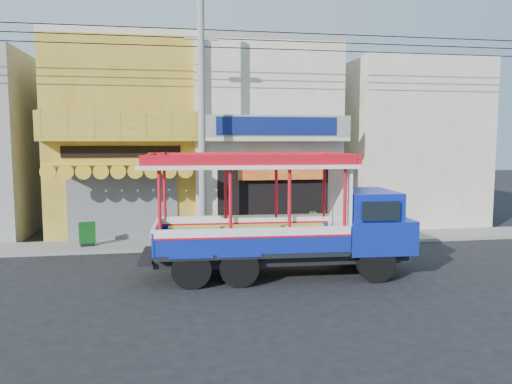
# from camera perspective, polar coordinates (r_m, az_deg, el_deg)

# --- Properties ---
(ground) EXTENTS (90.00, 90.00, 0.00)m
(ground) POSITION_cam_1_polar(r_m,az_deg,el_deg) (15.60, -1.57, -8.91)
(ground) COLOR black
(ground) RESTS_ON ground
(sidewalk) EXTENTS (30.00, 2.00, 0.12)m
(sidewalk) POSITION_cam_1_polar(r_m,az_deg,el_deg) (19.45, -3.23, -5.74)
(sidewalk) COLOR slate
(sidewalk) RESTS_ON ground
(shophouse_left) EXTENTS (6.00, 7.50, 8.24)m
(shophouse_left) POSITION_cam_1_polar(r_m,az_deg,el_deg) (22.96, -14.44, 6.05)
(shophouse_left) COLOR #A57D24
(shophouse_left) RESTS_ON ground
(shophouse_right) EXTENTS (6.00, 6.75, 8.24)m
(shophouse_right) POSITION_cam_1_polar(r_m,az_deg,el_deg) (23.25, 0.54, 6.23)
(shophouse_right) COLOR #BFB89D
(shophouse_right) RESTS_ON ground
(party_pilaster) EXTENTS (0.35, 0.30, 8.00)m
(party_pilaster) POSITION_cam_1_polar(r_m,az_deg,el_deg) (19.81, -6.47, 5.92)
(party_pilaster) COLOR #BFB89D
(party_pilaster) RESTS_ON ground
(filler_building_right) EXTENTS (6.00, 6.00, 7.60)m
(filler_building_right) POSITION_cam_1_polar(r_m,az_deg,el_deg) (25.47, 16.29, 5.28)
(filler_building_right) COLOR #BFB89D
(filler_building_right) RESTS_ON ground
(utility_pole) EXTENTS (28.00, 0.26, 9.00)m
(utility_pole) POSITION_cam_1_polar(r_m,az_deg,el_deg) (18.30, -5.76, 9.16)
(utility_pole) COLOR gray
(utility_pole) RESTS_ON ground
(songthaew_truck) EXTENTS (7.87, 2.92, 3.62)m
(songthaew_truck) POSITION_cam_1_polar(r_m,az_deg,el_deg) (14.77, 4.77, -2.85)
(songthaew_truck) COLOR black
(songthaew_truck) RESTS_ON ground
(green_sign) EXTENTS (0.59, 0.38, 0.90)m
(green_sign) POSITION_cam_1_polar(r_m,az_deg,el_deg) (19.39, -18.72, -4.77)
(green_sign) COLOR black
(green_sign) RESTS_ON sidewalk
(potted_plant_a) EXTENTS (1.32, 1.28, 1.12)m
(potted_plant_a) POSITION_cam_1_polar(r_m,az_deg,el_deg) (20.46, 6.86, -3.42)
(potted_plant_a) COLOR #185418
(potted_plant_a) RESTS_ON sidewalk
(potted_plant_b) EXTENTS (0.70, 0.68, 1.00)m
(potted_plant_b) POSITION_cam_1_polar(r_m,az_deg,el_deg) (20.34, 6.70, -3.64)
(potted_plant_b) COLOR #185418
(potted_plant_b) RESTS_ON sidewalk
(potted_plant_c) EXTENTS (0.58, 0.58, 0.92)m
(potted_plant_c) POSITION_cam_1_polar(r_m,az_deg,el_deg) (20.36, 6.98, -3.75)
(potted_plant_c) COLOR #185418
(potted_plant_c) RESTS_ON sidewalk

